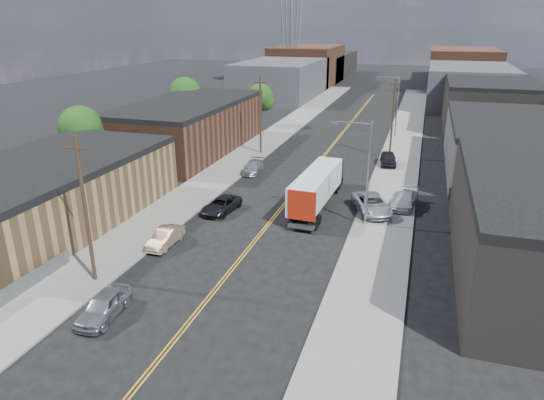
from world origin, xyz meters
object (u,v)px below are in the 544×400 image
Objects in this scene: semi_truck at (319,184)px; car_right_lot_c at (388,158)px; car_left_a at (104,306)px; car_left_d at (253,167)px; car_left_b at (165,238)px; car_right_lot_b at (405,200)px; car_right_lot_a at (372,204)px; car_left_c at (221,205)px.

car_right_lot_c is at bearing 74.10° from semi_truck.
car_left_d is (-1.40, 30.15, -0.09)m from car_left_a.
car_right_lot_b is (17.40, 13.83, 0.15)m from car_left_b.
semi_truck is 8.10m from car_right_lot_b.
car_right_lot_a reaches higher than car_left_b.
car_left_a is 30.18m from car_left_d.
car_left_b is (-9.52, -12.45, -1.39)m from semi_truck.
car_left_a is at bearing -116.68° from car_right_lot_c.
car_left_b is at bearing -93.27° from car_left_c.
semi_truck reaches higher than car_right_lot_a.
car_right_lot_b is at bearing 38.57° from car_left_b.
semi_truck is 3.41× the size of car_left_b.
car_right_lot_a is 16.31m from car_right_lot_c.
car_left_b is at bearing -132.82° from car_right_lot_b.
car_right_lot_a is at bearing 38.46° from car_left_b.
car_left_c is at bearing -130.85° from car_right_lot_c.
car_right_lot_c reaches higher than car_right_lot_b.
car_right_lot_a reaches higher than car_left_a.
car_left_a reaches higher than car_left_c.
car_right_lot_b reaches higher than car_left_b.
car_right_lot_b reaches higher than car_left_c.
car_left_c reaches higher than car_left_d.
car_right_lot_b is at bearing 51.37° from car_left_a.
car_right_lot_c is (13.32, 37.65, 0.17)m from car_left_a.
car_right_lot_c reaches higher than car_left_a.
car_left_b is at bearing -93.45° from car_left_d.
car_left_c is 1.05× the size of car_left_d.
semi_truck is 2.95× the size of car_left_c.
semi_truck is 12.46m from car_left_d.
car_right_lot_a is 3.61m from car_right_lot_b.
car_right_lot_a is at bearing -7.18° from semi_truck.
semi_truck reaches higher than car_left_d.
car_left_b is 7.98m from car_left_c.
car_right_lot_b is (2.80, 2.27, -0.11)m from car_right_lot_a.
car_left_d is at bearing -160.21° from car_right_lot_c.
car_left_d is 18.59m from car_right_lot_b.
car_left_a is at bearing -90.79° from car_left_d.
semi_truck reaches higher than car_right_lot_b.
semi_truck is 3.10× the size of car_right_lot_c.
car_left_a is 0.98× the size of car_right_lot_c.
car_left_a is at bearing -144.22° from car_right_lot_a.
car_left_a is at bearing -107.31° from semi_truck.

